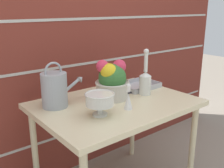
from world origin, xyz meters
name	(u,v)px	position (x,y,z in m)	size (l,w,h in m)	color
brick_wall	(74,42)	(0.00, 0.53, 1.10)	(3.60, 0.08, 2.20)	maroon
patio_table	(115,112)	(0.00, 0.00, 0.66)	(1.07, 0.77, 0.74)	beige
watering_can	(55,89)	(-0.36, 0.18, 0.86)	(0.31, 0.17, 0.30)	#9EA3A8
crystal_pedestal_bowl	(100,100)	(-0.22, -0.12, 0.84)	(0.18, 0.18, 0.14)	silver
flower_planter	(112,81)	(0.03, 0.08, 0.87)	(0.25, 0.25, 0.28)	beige
glass_decanter	(145,80)	(0.28, -0.01, 0.85)	(0.09, 0.09, 0.34)	silver
figurine_vase	(128,99)	(-0.02, -0.15, 0.81)	(0.06, 0.06, 0.17)	white
wire_tray	(138,86)	(0.36, 0.15, 0.75)	(0.31, 0.24, 0.04)	#B7B7BC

